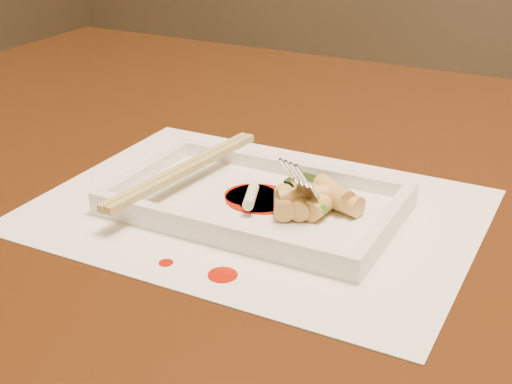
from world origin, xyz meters
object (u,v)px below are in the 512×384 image
at_px(placemat, 256,210).
at_px(plate_base, 256,206).
at_px(chopstick_a, 181,168).
at_px(table, 332,258).
at_px(fork, 337,133).

relative_size(placemat, plate_base, 1.54).
distance_m(placemat, chopstick_a, 0.09).
height_order(table, chopstick_a, chopstick_a).
bearing_deg(fork, table, 109.92).
distance_m(placemat, fork, 0.11).
relative_size(table, chopstick_a, 6.52).
bearing_deg(plate_base, table, 73.21).
relative_size(table, fork, 10.00).
bearing_deg(table, placemat, -106.79).
relative_size(placemat, chopstick_a, 1.86).
bearing_deg(table, fork, -70.08).
height_order(placemat, plate_base, plate_base).
bearing_deg(placemat, table, 73.21).
distance_m(table, plate_base, 0.16).
height_order(plate_base, chopstick_a, chopstick_a).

